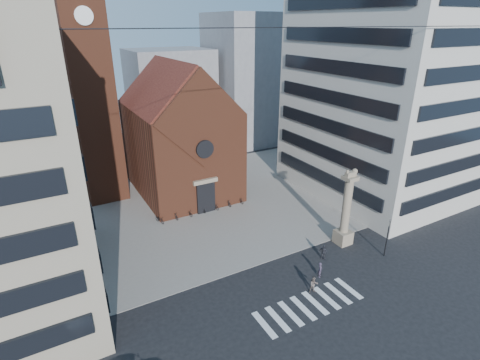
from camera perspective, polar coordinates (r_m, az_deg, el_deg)
name	(u,v)px	position (r m, az deg, el deg)	size (l,w,h in m)	color
ground	(283,287)	(35.73, 6.64, -15.96)	(120.00, 120.00, 0.00)	black
piazza	(200,205)	(49.77, -6.15, -3.86)	(46.00, 30.00, 0.05)	gray
zebra_crossing	(309,305)	(34.22, 10.49, -18.27)	(10.20, 3.20, 0.01)	white
church	(180,136)	(52.14, -9.20, 6.64)	(12.00, 16.65, 18.00)	brown
campanile	(90,80)	(51.04, -21.86, 13.91)	(5.50, 5.50, 31.20)	brown
building_right	(387,75)	(53.70, 21.49, 14.63)	(18.00, 22.00, 32.00)	#B5AEA4
bg_block_left	(7,109)	(63.23, -31.96, 9.17)	(16.00, 14.00, 22.00)	gray
bg_block_mid	(171,100)	(72.20, -10.45, 11.90)	(14.00, 12.00, 18.00)	gray
bg_block_right	(253,80)	(75.75, 2.05, 15.06)	(16.00, 14.00, 24.00)	gray
lion_column	(346,215)	(41.42, 15.80, -5.14)	(1.63, 1.60, 8.68)	gray
traffic_light	(387,237)	(41.08, 21.53, -8.07)	(0.13, 0.16, 4.30)	black
pedestrian_0	(320,270)	(37.09, 12.12, -13.21)	(0.56, 0.37, 1.55)	#3D3346
pedestrian_1	(314,285)	(35.15, 11.18, -15.37)	(0.78, 0.61, 1.61)	#665852
pedestrian_2	(324,252)	(39.54, 12.64, -10.67)	(0.96, 0.40, 1.65)	#2A2A32
scooter_0	(160,220)	(46.19, -12.13, -5.91)	(0.55, 1.57, 0.83)	black
scooter_1	(174,216)	(46.63, -10.00, -5.37)	(0.43, 1.53, 0.92)	black
scooter_2	(188,213)	(47.18, -7.92, -4.94)	(0.55, 1.57, 0.83)	black
scooter_3	(201,209)	(47.76, -5.89, -4.41)	(0.43, 1.53, 0.92)	black
scooter_4	(214,206)	(48.43, -3.91, -3.99)	(0.55, 1.57, 0.83)	black
scooter_5	(227,203)	(49.12, -1.99, -3.48)	(0.43, 1.53, 0.92)	black
scooter_6	(239,200)	(49.92, -0.13, -3.07)	(0.55, 1.57, 0.83)	black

